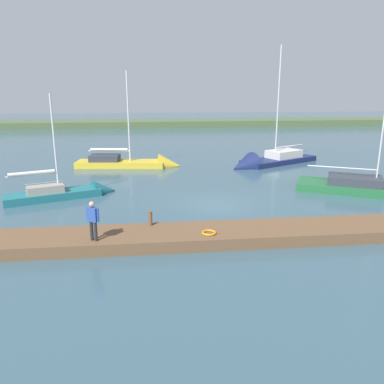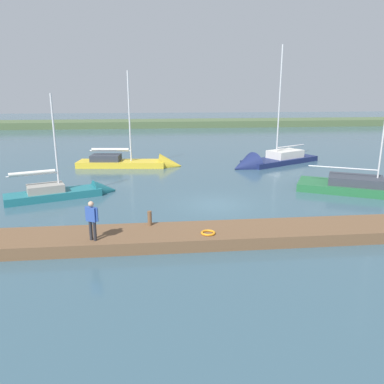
{
  "view_description": "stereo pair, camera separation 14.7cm",
  "coord_description": "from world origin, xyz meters",
  "px_view_note": "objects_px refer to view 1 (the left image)",
  "views": [
    {
      "loc": [
        4.06,
        21.87,
        6.77
      ],
      "look_at": [
        1.61,
        0.88,
        1.11
      ],
      "focal_mm": 35.55,
      "sensor_mm": 36.0,
      "label": 1
    },
    {
      "loc": [
        3.92,
        21.89,
        6.77
      ],
      "look_at": [
        1.61,
        0.88,
        1.11
      ],
      "focal_mm": 35.55,
      "sensor_mm": 36.0,
      "label": 2
    }
  ],
  "objects_px": {
    "mooring_post_near": "(150,218)",
    "sailboat_mid_channel": "(136,165)",
    "life_ring_buoy": "(209,233)",
    "sailboat_near_dock": "(265,163)",
    "sailboat_far_left": "(69,194)",
    "person_on_dock": "(93,218)"
  },
  "relations": [
    {
      "from": "sailboat_mid_channel",
      "to": "sailboat_near_dock",
      "type": "xyz_separation_m",
      "value": [
        -12.01,
        0.64,
        0.05
      ]
    },
    {
      "from": "mooring_post_near",
      "to": "sailboat_far_left",
      "type": "relative_size",
      "value": 0.1
    },
    {
      "from": "sailboat_mid_channel",
      "to": "sailboat_far_left",
      "type": "bearing_deg",
      "value": -106.1
    },
    {
      "from": "sailboat_mid_channel",
      "to": "sailboat_far_left",
      "type": "distance_m",
      "value": 10.68
    },
    {
      "from": "sailboat_far_left",
      "to": "person_on_dock",
      "type": "xyz_separation_m",
      "value": [
        -2.87,
        9.27,
        1.38
      ]
    },
    {
      "from": "life_ring_buoy",
      "to": "sailboat_far_left",
      "type": "distance_m",
      "value": 12.02
    },
    {
      "from": "sailboat_mid_channel",
      "to": "person_on_dock",
      "type": "relative_size",
      "value": 5.55
    },
    {
      "from": "life_ring_buoy",
      "to": "sailboat_near_dock",
      "type": "height_order",
      "value": "sailboat_near_dock"
    },
    {
      "from": "sailboat_mid_channel",
      "to": "sailboat_far_left",
      "type": "xyz_separation_m",
      "value": [
        4.14,
        9.85,
        0.01
      ]
    },
    {
      "from": "mooring_post_near",
      "to": "sailboat_mid_channel",
      "type": "distance_m",
      "value": 17.55
    },
    {
      "from": "mooring_post_near",
      "to": "life_ring_buoy",
      "type": "distance_m",
      "value": 2.97
    },
    {
      "from": "sailboat_near_dock",
      "to": "sailboat_far_left",
      "type": "relative_size",
      "value": 1.61
    },
    {
      "from": "mooring_post_near",
      "to": "sailboat_mid_channel",
      "type": "relative_size",
      "value": 0.07
    },
    {
      "from": "sailboat_near_dock",
      "to": "person_on_dock",
      "type": "height_order",
      "value": "sailboat_near_dock"
    },
    {
      "from": "sailboat_mid_channel",
      "to": "person_on_dock",
      "type": "distance_m",
      "value": 19.21
    },
    {
      "from": "person_on_dock",
      "to": "mooring_post_near",
      "type": "bearing_deg",
      "value": -25.94
    },
    {
      "from": "life_ring_buoy",
      "to": "person_on_dock",
      "type": "bearing_deg",
      "value": 2.29
    },
    {
      "from": "mooring_post_near",
      "to": "sailboat_far_left",
      "type": "xyz_separation_m",
      "value": [
        5.28,
        -7.65,
        -0.73
      ]
    },
    {
      "from": "life_ring_buoy",
      "to": "sailboat_mid_channel",
      "type": "height_order",
      "value": "sailboat_mid_channel"
    },
    {
      "from": "mooring_post_near",
      "to": "sailboat_far_left",
      "type": "distance_m",
      "value": 9.33
    },
    {
      "from": "sailboat_near_dock",
      "to": "sailboat_far_left",
      "type": "height_order",
      "value": "sailboat_near_dock"
    },
    {
      "from": "life_ring_buoy",
      "to": "sailboat_mid_channel",
      "type": "relative_size",
      "value": 0.07
    }
  ]
}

